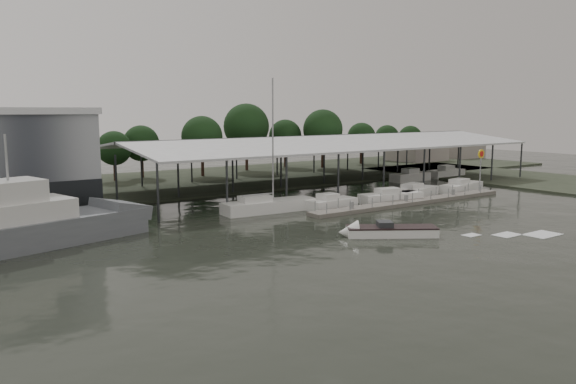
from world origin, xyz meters
TOP-DOWN VIEW (x-y plane):
  - ground at (0.00, 0.00)m, footprint 200.00×200.00m
  - land_strip_far at (0.00, 42.00)m, footprint 140.00×30.00m
  - land_strip_east at (45.00, 10.00)m, footprint 20.00×60.00m
  - covered_boat_shed at (17.00, 28.00)m, footprint 58.24×24.00m
  - floating_dock at (15.00, 10.00)m, footprint 28.00×2.00m
  - shell_fuel_sign at (27.00, 9.99)m, footprint 1.10×0.18m
  - distant_commercial_buildings at (59.03, 44.69)m, footprint 22.00×8.00m
  - grey_trawler at (-23.75, 13.17)m, footprint 19.56×9.25m
  - white_sailboat at (-0.94, 15.00)m, footprint 10.00×3.32m
  - speedboat_underway at (0.74, 0.20)m, footprint 16.80×11.41m
  - moored_cruiser_0 at (5.55, 12.72)m, footprint 5.80×2.53m
  - moored_cruiser_1 at (13.74, 12.13)m, footprint 7.81×3.40m
  - moored_cruiser_2 at (18.92, 13.23)m, footprint 8.08×3.88m
  - moored_cruiser_3 at (27.32, 12.96)m, footprint 7.88×3.55m
  - horizon_tree_line at (22.44, 47.46)m, footprint 65.19×11.10m

SIDE VIEW (x-z plane):
  - ground at x=0.00m, z-range 0.00..0.00m
  - land_strip_far at x=0.00m, z-range -0.05..0.25m
  - land_strip_east at x=45.00m, z-range -0.05..0.25m
  - floating_dock at x=15.00m, z-range -0.50..0.90m
  - speedboat_underway at x=0.74m, z-range -0.61..1.39m
  - moored_cruiser_0 at x=5.55m, z-range -0.24..1.46m
  - moored_cruiser_3 at x=27.32m, z-range -0.24..1.46m
  - moored_cruiser_1 at x=13.74m, z-range -0.24..1.46m
  - moored_cruiser_2 at x=18.92m, z-range -0.24..1.46m
  - white_sailboat at x=-0.94m, z-range -6.17..7.47m
  - grey_trawler at x=-23.75m, z-range -2.84..6.00m
  - distant_commercial_buildings at x=59.03m, z-range -0.16..3.84m
  - shell_fuel_sign at x=27.00m, z-range 1.15..6.70m
  - covered_boat_shed at x=17.00m, z-range 2.65..9.61m
  - horizon_tree_line at x=22.44m, z-range 0.53..11.95m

